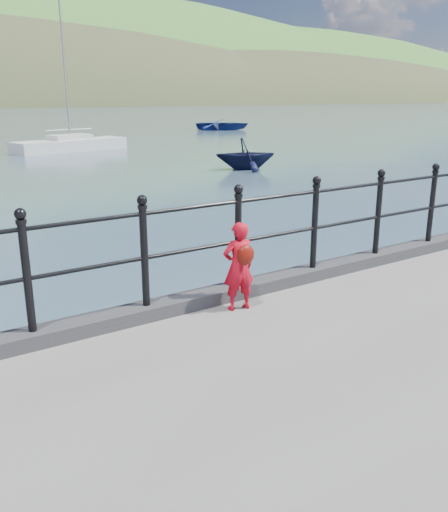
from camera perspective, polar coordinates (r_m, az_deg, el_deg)
ground at (r=6.76m, az=-3.63°, el=-12.78°), size 600.00×600.00×0.00m
kerb at (r=6.19m, az=-3.11°, el=-4.65°), size 60.00×0.30×0.15m
railing at (r=5.96m, az=-3.22°, el=2.08°), size 18.11×0.11×1.20m
child at (r=5.96m, az=1.57°, el=-1.03°), size 0.40×0.33×1.00m
launch_blue at (r=55.38m, az=-0.18°, el=13.68°), size 6.40×6.13×1.08m
launch_navy at (r=25.39m, az=2.29°, el=10.69°), size 3.42×3.20×1.45m
sailboat_near at (r=35.40m, az=-15.85°, el=11.13°), size 7.37×3.54×9.65m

